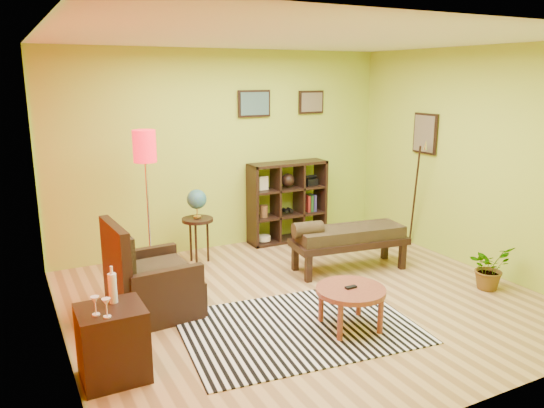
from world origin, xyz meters
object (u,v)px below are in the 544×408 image
coffee_table (351,294)px  potted_plant (489,272)px  floor_lamp (145,160)px  cube_shelf (288,202)px  side_cabinet (113,343)px  globe_table (197,208)px  armchair (149,286)px  bench (347,237)px

coffee_table → potted_plant: size_ratio=1.31×
floor_lamp → cube_shelf: 2.52m
side_cabinet → cube_shelf: bearing=40.3°
side_cabinet → globe_table: globe_table is taller
armchair → side_cabinet: (-0.58, -1.07, 0.01)m
floor_lamp → potted_plant: size_ratio=3.50×
potted_plant → armchair: bearing=162.7°
side_cabinet → bench: 3.38m
armchair → bench: size_ratio=0.66×
side_cabinet → cube_shelf: (3.11, 2.64, 0.28)m
coffee_table → floor_lamp: size_ratio=0.37×
globe_table → floor_lamp: bearing=-156.2°
armchair → floor_lamp: size_ratio=0.56×
armchair → floor_lamp: bearing=73.9°
globe_table → bench: size_ratio=0.64×
floor_lamp → globe_table: 1.07m
cube_shelf → side_cabinet: bearing=-139.7°
floor_lamp → potted_plant: (3.44, -2.08, -1.28)m
bench → floor_lamp: bearing=160.8°
side_cabinet → bench: size_ratio=0.60×
coffee_table → floor_lamp: floor_lamp is taller
floor_lamp → bench: 2.66m
cube_shelf → globe_table: bearing=-168.0°
floor_lamp → bench: (2.31, -0.80, -1.04)m
armchair → globe_table: size_ratio=1.02×
coffee_table → cube_shelf: bearing=72.9°
cube_shelf → bench: size_ratio=0.77×
side_cabinet → potted_plant: bearing=-1.1°
floor_lamp → bench: size_ratio=1.18×
floor_lamp → potted_plant: floor_lamp is taller
cube_shelf → bench: (0.04, -1.45, -0.16)m
globe_table → cube_shelf: size_ratio=0.83×
floor_lamp → potted_plant: bearing=-31.1°
globe_table → bench: bearing=-35.1°
globe_table → potted_plant: 3.67m
armchair → side_cabinet: bearing=-118.3°
potted_plant → floor_lamp: bearing=148.9°
coffee_table → potted_plant: coffee_table is taller
floor_lamp → bench: bearing=-19.2°
armchair → cube_shelf: bearing=31.8°
bench → side_cabinet: bearing=-159.3°
floor_lamp → armchair: bearing=-106.1°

